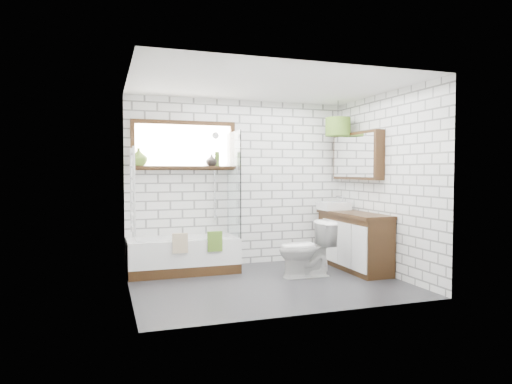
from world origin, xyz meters
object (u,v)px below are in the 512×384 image
object	(u,v)px
pendant	(338,127)
toilet	(306,249)
bathtub	(183,255)
vanity	(354,241)
basin	(334,206)

from	to	relation	value
pendant	toilet	bearing A→B (deg)	-141.79
bathtub	vanity	world-z (taller)	vanity
bathtub	basin	bearing A→B (deg)	-1.17
bathtub	basin	distance (m)	2.42
vanity	basin	bearing A→B (deg)	96.84
vanity	toilet	size ratio (longest dim) A/B	1.92
vanity	toilet	distance (m)	0.89
vanity	toilet	bearing A→B (deg)	-165.24
vanity	pendant	size ratio (longest dim) A/B	3.80
bathtub	toilet	world-z (taller)	toilet
vanity	toilet	world-z (taller)	vanity
bathtub	pendant	distance (m)	3.00
vanity	basin	xyz separation A→B (m)	(-0.06, 0.50, 0.47)
vanity	pendant	xyz separation A→B (m)	(-0.04, 0.42, 1.69)
pendant	basin	bearing A→B (deg)	102.15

